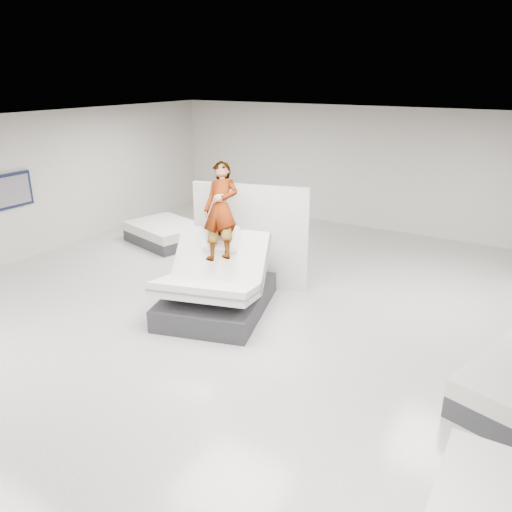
% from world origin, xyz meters
% --- Properties ---
extents(room, '(14.00, 14.04, 3.20)m').
position_xyz_m(room, '(0.00, 0.00, 1.60)').
color(room, beige).
rests_on(room, ground).
extents(hero_bed, '(2.17, 2.55, 1.47)m').
position_xyz_m(hero_bed, '(-0.68, 0.62, 0.44)').
color(hero_bed, '#323337').
rests_on(hero_bed, floor).
extents(person, '(1.10, 1.86, 1.25)m').
position_xyz_m(person, '(-0.77, 0.95, 1.40)').
color(person, slate).
rests_on(person, hero_bed).
extents(remote, '(0.09, 0.15, 0.08)m').
position_xyz_m(remote, '(-0.46, 0.67, 1.18)').
color(remote, black).
rests_on(remote, person).
extents(divider_panel, '(2.19, 0.71, 2.04)m').
position_xyz_m(divider_panel, '(-0.76, 1.91, 1.02)').
color(divider_panel, silver).
rests_on(divider_panel, floor).
extents(flat_bed_left_far, '(2.07, 1.76, 0.49)m').
position_xyz_m(flat_bed_left_far, '(-3.98, 3.13, 0.25)').
color(flat_bed_left_far, '#323337').
rests_on(flat_bed_left_far, floor).
extents(wall_poster, '(0.06, 0.95, 0.75)m').
position_xyz_m(wall_poster, '(-5.93, 0.50, 1.60)').
color(wall_poster, black).
rests_on(wall_poster, wall_left).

